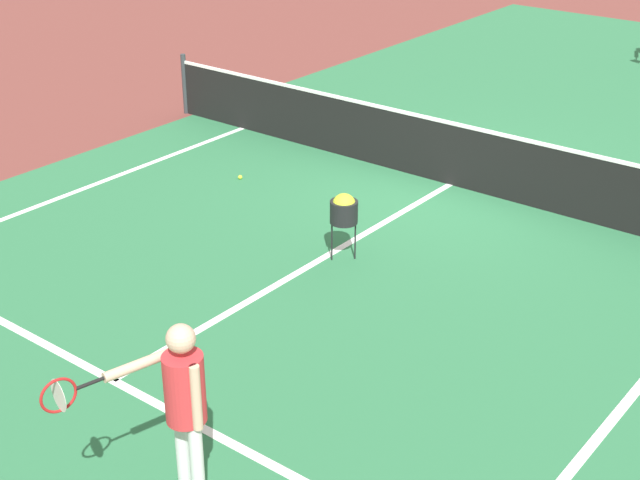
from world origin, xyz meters
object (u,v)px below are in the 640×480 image
Objects in this scene: net at (452,153)px; player_near at (182,397)px; ball_hopper at (344,209)px; tennis_ball_near_net at (240,177)px.

player_near reaches higher than net.
net is 2.92m from ball_hopper.
player_near is 4.57m from ball_hopper.
net is 167.38× the size of tennis_ball_near_net.
ball_hopper is (0.22, -2.91, 0.18)m from net.
ball_hopper is 3.08m from tennis_ball_near_net.
player_near reaches higher than tennis_ball_near_net.
net is at bearing 94.24° from ball_hopper.
tennis_ball_near_net is (-2.57, -1.75, -0.46)m from net.
player_near is at bearing -75.56° from net.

